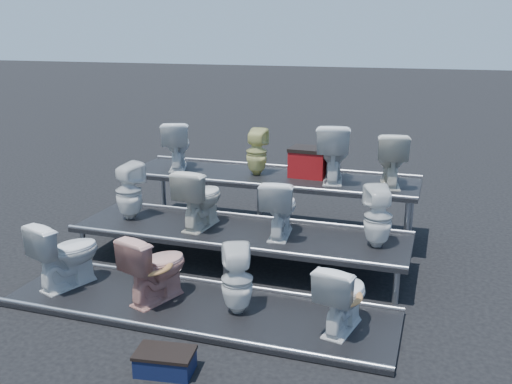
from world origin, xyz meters
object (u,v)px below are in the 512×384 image
(toilet_7, at_px, (378,217))
(red_crate, at_px, (309,164))
(toilet_3, at_px, (343,296))
(toilet_8, at_px, (177,145))
(toilet_2, at_px, (237,280))
(step_stool, at_px, (165,363))
(toilet_9, at_px, (257,152))
(toilet_11, at_px, (391,159))
(toilet_5, at_px, (200,197))
(toilet_6, at_px, (280,207))
(toilet_10, at_px, (333,152))
(toilet_4, at_px, (129,191))
(toilet_1, at_px, (156,266))
(toilet_0, at_px, (66,253))

(toilet_7, xyz_separation_m, red_crate, (-1.15, 1.44, 0.22))
(toilet_3, xyz_separation_m, toilet_8, (-3.00, 2.60, 0.81))
(toilet_2, relative_size, toilet_3, 1.03)
(red_crate, bearing_deg, step_stool, -92.13)
(toilet_9, xyz_separation_m, red_crate, (0.74, 0.14, -0.15))
(toilet_11, bearing_deg, toilet_2, 54.59)
(toilet_9, relative_size, toilet_11, 0.91)
(toilet_5, bearing_deg, toilet_2, 131.83)
(toilet_2, bearing_deg, step_stool, 54.00)
(toilet_6, distance_m, toilet_10, 1.43)
(toilet_4, xyz_separation_m, red_crate, (2.09, 1.44, 0.21))
(toilet_1, relative_size, toilet_3, 1.08)
(toilet_0, relative_size, red_crate, 1.54)
(toilet_6, relative_size, toilet_8, 1.00)
(toilet_4, xyz_separation_m, toilet_10, (2.45, 1.30, 0.42))
(toilet_11, bearing_deg, toilet_8, -9.83)
(toilet_11, relative_size, step_stool, 1.49)
(toilet_2, xyz_separation_m, toilet_10, (0.46, 2.60, 0.84))
(toilet_1, xyz_separation_m, toilet_2, (0.93, 0.00, -0.02))
(toilet_11, bearing_deg, toilet_4, 12.04)
(toilet_7, bearing_deg, toilet_0, -2.41)
(toilet_7, bearing_deg, toilet_10, -82.62)
(toilet_5, distance_m, toilet_10, 1.98)
(toilet_5, height_order, step_stool, toilet_5)
(toilet_6, bearing_deg, toilet_4, -6.14)
(toilet_2, height_order, toilet_8, toilet_8)
(toilet_1, xyz_separation_m, toilet_3, (2.02, 0.00, -0.03))
(toilet_8, relative_size, red_crate, 1.41)
(toilet_11, bearing_deg, toilet_1, 40.26)
(toilet_11, bearing_deg, toilet_6, 38.19)
(toilet_10, xyz_separation_m, toilet_11, (0.78, 0.00, -0.04))
(toilet_1, xyz_separation_m, toilet_7, (2.18, 1.30, 0.38))
(toilet_7, bearing_deg, toilet_11, -113.69)
(toilet_0, distance_m, toilet_4, 1.36)
(toilet_5, height_order, red_crate, toilet_5)
(toilet_1, bearing_deg, red_crate, -91.37)
(toilet_8, bearing_deg, toilet_11, 159.83)
(toilet_1, distance_m, toilet_6, 1.69)
(toilet_8, bearing_deg, toilet_4, 66.23)
(toilet_7, height_order, toilet_8, toilet_8)
(toilet_9, xyz_separation_m, toilet_10, (1.11, 0.00, 0.07))
(toilet_9, bearing_deg, toilet_11, 179.73)
(toilet_2, xyz_separation_m, toilet_5, (-0.97, 1.30, 0.42))
(toilet_2, bearing_deg, toilet_11, -138.87)
(toilet_9, height_order, red_crate, toilet_9)
(toilet_2, bearing_deg, toilet_5, -76.46)
(toilet_3, distance_m, toilet_4, 3.37)
(toilet_4, bearing_deg, toilet_1, 151.57)
(toilet_7, distance_m, toilet_8, 3.44)
(toilet_5, height_order, toilet_7, toilet_5)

